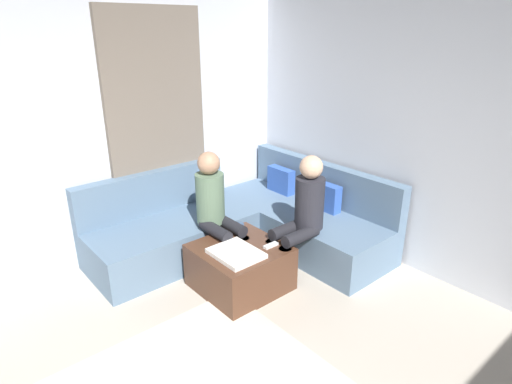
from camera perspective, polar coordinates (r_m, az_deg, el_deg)
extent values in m
cube|color=silver|center=(4.02, 30.84, 4.61)|extent=(6.00, 0.12, 2.70)
cube|color=silver|center=(4.31, -29.15, 5.90)|extent=(0.12, 6.00, 2.70)
cube|color=#726659|center=(4.66, -12.97, 7.77)|extent=(0.06, 1.10, 2.50)
cube|color=slate|center=(4.83, 5.86, -4.40)|extent=(2.10, 0.85, 0.42)
cube|color=slate|center=(4.91, 8.93, 1.37)|extent=(2.10, 0.14, 0.45)
cube|color=slate|center=(4.58, -11.19, -6.26)|extent=(0.85, 1.70, 0.42)
cube|color=slate|center=(4.69, -13.72, 0.05)|extent=(0.14, 1.70, 0.45)
cube|color=#3359B2|center=(5.14, 3.36, 1.29)|extent=(0.36, 0.12, 0.36)
cube|color=#3359B2|center=(4.70, 9.25, -0.95)|extent=(0.36, 0.12, 0.36)
cube|color=#4C2D1E|center=(4.02, -2.15, -9.99)|extent=(0.76, 0.76, 0.42)
cube|color=white|center=(3.77, -2.69, -8.22)|extent=(0.44, 0.36, 0.04)
cylinder|color=#334C72|center=(4.15, -2.15, -4.91)|extent=(0.08, 0.08, 0.10)
cube|color=white|center=(3.92, 1.99, -7.18)|extent=(0.05, 0.15, 0.02)
cylinder|color=black|center=(4.00, 3.85, -10.20)|extent=(0.12, 0.12, 0.42)
cylinder|color=black|center=(4.11, 2.08, -9.22)|extent=(0.12, 0.12, 0.42)
cylinder|color=black|center=(4.00, 6.02, -5.89)|extent=(0.12, 0.40, 0.12)
cylinder|color=black|center=(4.11, 4.20, -5.03)|extent=(0.12, 0.40, 0.12)
cylinder|color=#26262D|center=(4.08, 7.19, -1.48)|extent=(0.28, 0.28, 0.50)
sphere|color=#D8AD8C|center=(3.96, 7.43, 3.33)|extent=(0.22, 0.22, 0.22)
cylinder|color=black|center=(4.17, -1.69, -8.74)|extent=(0.12, 0.12, 0.42)
cylinder|color=black|center=(4.08, -3.69, -9.54)|extent=(0.12, 0.12, 0.42)
cylinder|color=black|center=(4.19, -3.45, -4.48)|extent=(0.40, 0.12, 0.12)
cylinder|color=black|center=(4.09, -5.47, -5.18)|extent=(0.40, 0.12, 0.12)
cylinder|color=#597259|center=(4.19, -6.17, -0.82)|extent=(0.28, 0.28, 0.50)
sphere|color=tan|center=(4.07, -6.36, 3.88)|extent=(0.22, 0.22, 0.22)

